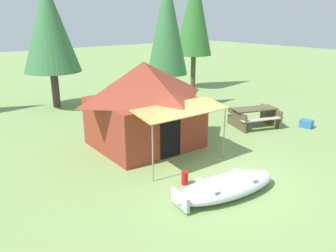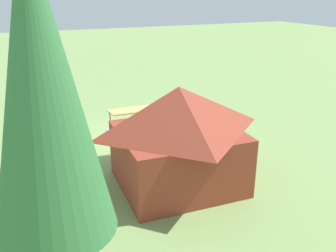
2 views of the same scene
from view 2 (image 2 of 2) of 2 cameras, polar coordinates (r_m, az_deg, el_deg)
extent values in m
plane|color=#7D9C58|center=(13.31, -4.90, -2.61)|extent=(80.00, 80.00, 0.00)
ellipsoid|color=silver|center=(14.10, -3.77, -0.20)|extent=(3.05, 1.50, 0.46)
ellipsoid|color=#46464C|center=(14.09, -3.78, -0.06)|extent=(2.80, 1.34, 0.16)
cube|color=beige|center=(13.95, -6.15, 0.31)|extent=(0.27, 0.80, 0.04)
cube|color=beige|center=(14.15, -1.47, 0.72)|extent=(0.27, 0.80, 0.04)
cube|color=silver|center=(14.39, 1.48, 0.35)|extent=(0.19, 0.67, 0.35)
cube|color=maroon|center=(10.21, 1.57, -4.94)|extent=(3.30, 3.01, 1.65)
pyramid|color=maroon|center=(9.69, 1.65, 2.69)|extent=(3.56, 3.25, 1.20)
cube|color=black|center=(11.49, -1.22, -2.64)|extent=(0.76, 0.06, 1.32)
cube|color=tan|center=(11.60, -2.15, 2.87)|extent=(2.90, 1.19, 0.18)
cylinder|color=gray|center=(11.99, -8.83, -1.42)|extent=(0.04, 0.04, 1.56)
cylinder|color=gray|center=(12.76, 2.89, 0.19)|extent=(0.04, 0.04, 1.56)
cube|color=#C4ADB3|center=(11.04, -23.67, -6.92)|extent=(1.74, 0.88, 0.04)
cube|color=brown|center=(10.34, -20.61, -8.96)|extent=(0.57, 1.35, 0.71)
cylinder|color=red|center=(13.33, -0.52, -1.65)|extent=(0.21, 0.21, 0.36)
cone|color=#387941|center=(5.32, -19.00, 5.19)|extent=(1.84, 1.84, 4.46)
camera|label=1|loc=(20.19, 7.43, 17.63)|focal=36.39mm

